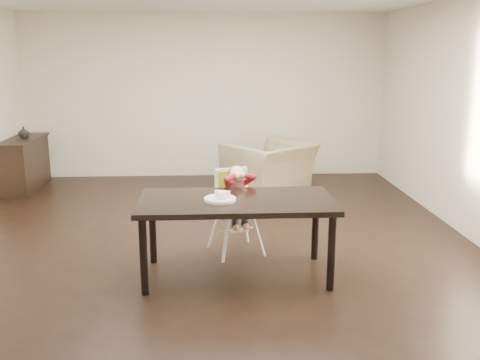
# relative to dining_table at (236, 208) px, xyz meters

# --- Properties ---
(ground) EXTENTS (7.00, 7.00, 0.00)m
(ground) POSITION_rel_dining_table_xyz_m (-0.31, 0.78, -0.67)
(ground) COLOR black
(ground) RESTS_ON ground
(room_walls) EXTENTS (6.02, 7.02, 2.71)m
(room_walls) POSITION_rel_dining_table_xyz_m (-0.31, 0.78, 1.18)
(room_walls) COLOR beige
(room_walls) RESTS_ON ground
(dining_table) EXTENTS (1.80, 0.90, 0.75)m
(dining_table) POSITION_rel_dining_table_xyz_m (0.00, 0.00, 0.00)
(dining_table) COLOR black
(dining_table) RESTS_ON ground
(high_chair) EXTENTS (0.49, 0.49, 0.93)m
(high_chair) POSITION_rel_dining_table_xyz_m (0.02, 0.63, -0.01)
(high_chair) COLOR white
(high_chair) RESTS_ON ground
(plate) EXTENTS (0.38, 0.38, 0.08)m
(plate) POSITION_rel_dining_table_xyz_m (-0.15, -0.03, 0.11)
(plate) COLOR white
(plate) RESTS_ON dining_table
(armchair) EXTENTS (1.38, 1.33, 1.02)m
(armchair) POSITION_rel_dining_table_xyz_m (0.64, 3.06, -0.16)
(armchair) COLOR tan
(armchair) RESTS_ON ground
(sideboard) EXTENTS (0.44, 1.26, 0.79)m
(sideboard) POSITION_rel_dining_table_xyz_m (-3.09, 3.48, -0.27)
(sideboard) COLOR black
(sideboard) RESTS_ON ground
(vase) EXTENTS (0.19, 0.20, 0.16)m
(vase) POSITION_rel_dining_table_xyz_m (-3.09, 3.56, 0.20)
(vase) COLOR #99999E
(vase) RESTS_ON sideboard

